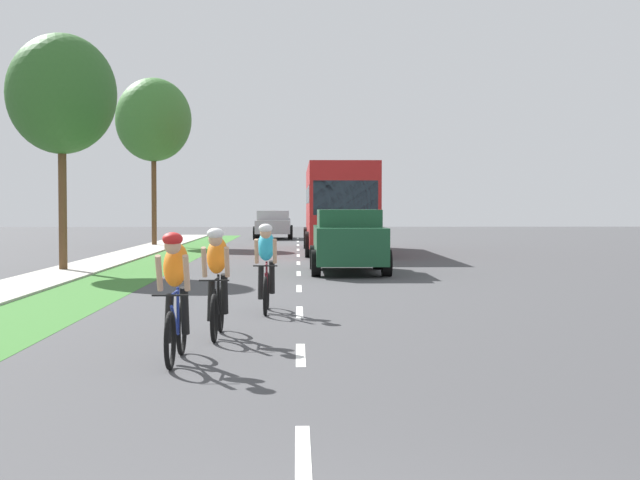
# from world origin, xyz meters

# --- Properties ---
(ground_plane) EXTENTS (120.00, 120.00, 0.00)m
(ground_plane) POSITION_xyz_m (0.00, 20.00, 0.00)
(ground_plane) COLOR #424244
(grass_verge) EXTENTS (2.02, 70.00, 0.01)m
(grass_verge) POSITION_xyz_m (-4.65, 20.00, 0.00)
(grass_verge) COLOR #38722D
(grass_verge) RESTS_ON ground_plane
(sidewalk_concrete) EXTENTS (1.77, 70.00, 0.10)m
(sidewalk_concrete) POSITION_xyz_m (-6.55, 20.00, 0.00)
(sidewalk_concrete) COLOR #B2ADA3
(sidewalk_concrete) RESTS_ON ground_plane
(lane_markings_center) EXTENTS (0.12, 53.13, 0.01)m
(lane_markings_center) POSITION_xyz_m (0.00, 24.00, 0.00)
(lane_markings_center) COLOR white
(lane_markings_center) RESTS_ON ground_plane
(cyclist_lead) EXTENTS (0.42, 1.72, 1.58)m
(cyclist_lead) POSITION_xyz_m (-1.50, 7.11, 0.81)
(cyclist_lead) COLOR black
(cyclist_lead) RESTS_ON ground_plane
(cyclist_trailing) EXTENTS (0.42, 1.72, 1.58)m
(cyclist_trailing) POSITION_xyz_m (-1.19, 9.22, 0.81)
(cyclist_trailing) COLOR black
(cyclist_trailing) RESTS_ON ground_plane
(cyclist_distant) EXTENTS (0.42, 1.72, 1.58)m
(cyclist_distant) POSITION_xyz_m (-0.59, 12.30, 0.81)
(cyclist_distant) COLOR black
(cyclist_distant) RESTS_ON ground_plane
(suv_dark_green) EXTENTS (2.15, 4.70, 1.79)m
(suv_dark_green) POSITION_xyz_m (1.41, 22.03, 0.95)
(suv_dark_green) COLOR #194C2D
(suv_dark_green) RESTS_ON ground_plane
(bus_red) EXTENTS (2.78, 11.60, 3.48)m
(bus_red) POSITION_xyz_m (1.64, 33.49, 1.98)
(bus_red) COLOR red
(bus_red) RESTS_ON ground_plane
(pickup_silver) EXTENTS (2.22, 5.10, 1.64)m
(pickup_silver) POSITION_xyz_m (-1.42, 49.08, 0.83)
(pickup_silver) COLOR #A5A8AD
(pickup_silver) RESTS_ON ground_plane
(street_tree_near) EXTENTS (3.16, 3.16, 6.87)m
(street_tree_near) POSITION_xyz_m (-6.85, 22.84, 5.11)
(street_tree_near) COLOR brown
(street_tree_near) RESTS_ON ground_plane
(street_tree_far) EXTENTS (3.60, 3.60, 7.98)m
(street_tree_far) POSITION_xyz_m (-6.86, 39.87, 5.98)
(street_tree_far) COLOR brown
(street_tree_far) RESTS_ON ground_plane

